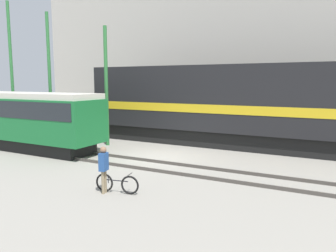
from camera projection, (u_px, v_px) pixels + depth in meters
The scene contains 11 objects.
ground_plane at pixel (159, 157), 17.05m from camera, with size 120.00×120.00×0.00m, color gray.
track_near at pixel (141, 164), 15.45m from camera, with size 60.00×1.50×0.14m.
track_far at pixel (194, 142), 21.07m from camera, with size 60.00×1.51×0.14m.
building_backdrop at pixel (233, 55), 27.40m from camera, with size 35.17×6.00×12.26m.
freight_locomotive at pixel (237, 105), 19.47m from camera, with size 18.88×3.04×5.47m.
streetcar at pixel (25, 117), 18.83m from camera, with size 10.00×2.54×3.29m.
bicycle at pixel (117, 184), 11.53m from camera, with size 1.63×0.50×0.73m.
person at pixel (104, 165), 11.42m from camera, with size 0.28×0.40×1.68m.
utility_pole_left at pixel (11, 70), 23.61m from camera, with size 0.21×0.21×9.55m.
utility_pole_center at pixel (50, 77), 21.94m from camera, with size 0.21×0.21×8.44m.
utility_pole_right at pixel (106, 87), 19.83m from camera, with size 0.22×0.22×7.20m.
Camera 1 is at (8.14, -14.56, 3.91)m, focal length 35.00 mm.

